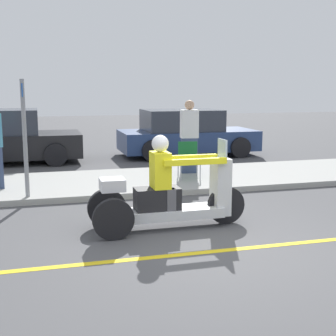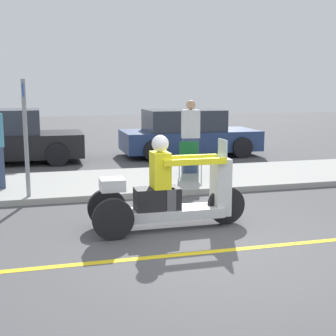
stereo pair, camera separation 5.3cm
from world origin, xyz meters
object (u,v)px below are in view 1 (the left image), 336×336
Objects in this scene: motorcycle_trike at (168,196)px; spectator_by_tree at (189,138)px; folding_chair_curbside at (188,156)px; parked_car_lot_right at (186,134)px; parked_car_lot_center at (1,138)px; street_sign at (25,134)px.

spectator_by_tree is (1.59, 3.86, 0.44)m from motorcycle_trike.
spectator_by_tree reaches higher than folding_chair_curbside.
parked_car_lot_right is at bearing 73.68° from spectator_by_tree.
parked_car_lot_center is 1.97× the size of street_sign.
street_sign is at bearing -80.87° from parked_car_lot_center.
street_sign reaches higher than parked_car_lot_right.
folding_chair_curbside is at bearing -43.26° from parked_car_lot_center.
spectator_by_tree is at bearing 67.59° from motorcycle_trike.
spectator_by_tree is 4.07m from street_sign.
street_sign is (-4.77, -5.13, 0.63)m from parked_car_lot_right.
motorcycle_trike is 0.57× the size of parked_car_lot_center.
parked_car_lot_center is at bearing 112.01° from motorcycle_trike.
parked_car_lot_center is at bearing 99.13° from street_sign.
motorcycle_trike is 1.13× the size of street_sign.
street_sign reaches higher than parked_car_lot_center.
motorcycle_trike is at bearing -46.73° from street_sign.
folding_chair_curbside is 0.19× the size of parked_car_lot_center.
folding_chair_curbside is 0.19× the size of parked_car_lot_right.
motorcycle_trike is 4.20m from spectator_by_tree.
motorcycle_trike is 3.02× the size of folding_chair_curbside.
spectator_by_tree reaches higher than parked_car_lot_center.
motorcycle_trike is at bearing -112.41° from spectator_by_tree.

